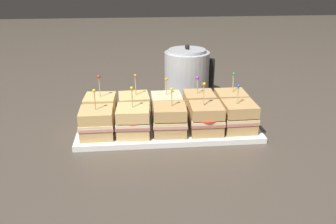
{
  "coord_description": "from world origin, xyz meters",
  "views": [
    {
      "loc": [
        -0.11,
        -1.11,
        0.52
      ],
      "look_at": [
        0.0,
        0.0,
        0.07
      ],
      "focal_mm": 38.0,
      "sensor_mm": 36.0,
      "label": 1
    }
  ],
  "objects_px": {
    "serving_platter": "(168,128)",
    "sandwich_back_right": "(199,106)",
    "sandwich_back_center": "(166,107)",
    "kettle_steel": "(187,75)",
    "sandwich_back_far_right": "(230,105)",
    "sandwich_back_left": "(134,108)",
    "sandwich_back_far_left": "(101,109)",
    "sandwich_front_left": "(133,121)",
    "sandwich_front_center": "(170,120)",
    "sandwich_front_far_right": "(239,117)",
    "sandwich_front_right": "(206,118)",
    "sandwich_front_far_left": "(97,123)"
  },
  "relations": [
    {
      "from": "kettle_steel",
      "to": "sandwich_back_far_left",
      "type": "bearing_deg",
      "value": -143.15
    },
    {
      "from": "sandwich_back_center",
      "to": "kettle_steel",
      "type": "relative_size",
      "value": 0.66
    },
    {
      "from": "serving_platter",
      "to": "sandwich_back_right",
      "type": "bearing_deg",
      "value": 25.58
    },
    {
      "from": "sandwich_back_far_left",
      "to": "kettle_steel",
      "type": "distance_m",
      "value": 0.43
    },
    {
      "from": "sandwich_back_far_right",
      "to": "sandwich_back_left",
      "type": "bearing_deg",
      "value": 179.62
    },
    {
      "from": "sandwich_front_far_right",
      "to": "kettle_steel",
      "type": "distance_m",
      "value": 0.39
    },
    {
      "from": "sandwich_front_far_right",
      "to": "sandwich_back_left",
      "type": "height_order",
      "value": "sandwich_back_left"
    },
    {
      "from": "serving_platter",
      "to": "sandwich_front_right",
      "type": "xyz_separation_m",
      "value": [
        0.12,
        -0.06,
        0.06
      ]
    },
    {
      "from": "serving_platter",
      "to": "sandwich_back_center",
      "type": "height_order",
      "value": "sandwich_back_center"
    },
    {
      "from": "sandwich_front_left",
      "to": "sandwich_back_right",
      "type": "height_order",
      "value": "sandwich_front_left"
    },
    {
      "from": "sandwich_back_far_left",
      "to": "sandwich_back_right",
      "type": "distance_m",
      "value": 0.35
    },
    {
      "from": "sandwich_back_center",
      "to": "sandwich_front_far_right",
      "type": "bearing_deg",
      "value": -26.37
    },
    {
      "from": "sandwich_front_far_left",
      "to": "sandwich_front_right",
      "type": "bearing_deg",
      "value": -0.56
    },
    {
      "from": "sandwich_back_right",
      "to": "sandwich_front_far_right",
      "type": "bearing_deg",
      "value": -44.72
    },
    {
      "from": "sandwich_back_left",
      "to": "sandwich_front_far_right",
      "type": "bearing_deg",
      "value": -18.45
    },
    {
      "from": "sandwich_front_left",
      "to": "sandwich_front_center",
      "type": "relative_size",
      "value": 1.05
    },
    {
      "from": "sandwich_back_left",
      "to": "kettle_steel",
      "type": "distance_m",
      "value": 0.34
    },
    {
      "from": "sandwich_front_center",
      "to": "kettle_steel",
      "type": "height_order",
      "value": "kettle_steel"
    },
    {
      "from": "sandwich_front_far_left",
      "to": "sandwich_front_left",
      "type": "relative_size",
      "value": 0.97
    },
    {
      "from": "sandwich_back_left",
      "to": "sandwich_back_far_right",
      "type": "relative_size",
      "value": 1.02
    },
    {
      "from": "sandwich_front_right",
      "to": "sandwich_back_right",
      "type": "height_order",
      "value": "sandwich_front_right"
    },
    {
      "from": "serving_platter",
      "to": "sandwich_back_right",
      "type": "height_order",
      "value": "sandwich_back_right"
    },
    {
      "from": "sandwich_front_left",
      "to": "sandwich_back_center",
      "type": "xyz_separation_m",
      "value": [
        0.12,
        0.12,
        -0.0
      ]
    },
    {
      "from": "sandwich_back_left",
      "to": "sandwich_back_far_left",
      "type": "bearing_deg",
      "value": -179.49
    },
    {
      "from": "sandwich_front_far_left",
      "to": "sandwich_front_left",
      "type": "xyz_separation_m",
      "value": [
        0.12,
        -0.0,
        0.0
      ]
    },
    {
      "from": "serving_platter",
      "to": "sandwich_back_far_left",
      "type": "bearing_deg",
      "value": 166.21
    },
    {
      "from": "sandwich_front_far_left",
      "to": "sandwich_back_center",
      "type": "height_order",
      "value": "sandwich_front_far_left"
    },
    {
      "from": "sandwich_back_far_left",
      "to": "sandwich_back_far_right",
      "type": "distance_m",
      "value": 0.46
    },
    {
      "from": "sandwich_front_right",
      "to": "sandwich_front_far_right",
      "type": "distance_m",
      "value": 0.11
    },
    {
      "from": "sandwich_front_left",
      "to": "sandwich_front_far_right",
      "type": "bearing_deg",
      "value": 0.61
    },
    {
      "from": "sandwich_front_left",
      "to": "kettle_steel",
      "type": "height_order",
      "value": "kettle_steel"
    },
    {
      "from": "sandwich_front_left",
      "to": "serving_platter",
      "type": "bearing_deg",
      "value": 27.36
    },
    {
      "from": "sandwich_front_far_right",
      "to": "sandwich_back_right",
      "type": "bearing_deg",
      "value": 135.28
    },
    {
      "from": "sandwich_front_center",
      "to": "sandwich_front_right",
      "type": "relative_size",
      "value": 0.91
    },
    {
      "from": "sandwich_front_far_left",
      "to": "sandwich_back_center",
      "type": "xyz_separation_m",
      "value": [
        0.23,
        0.12,
        -0.0
      ]
    },
    {
      "from": "sandwich_back_far_right",
      "to": "sandwich_front_far_left",
      "type": "bearing_deg",
      "value": -166.28
    },
    {
      "from": "serving_platter",
      "to": "sandwich_front_center",
      "type": "relative_size",
      "value": 3.92
    },
    {
      "from": "sandwich_back_far_left",
      "to": "sandwich_back_center",
      "type": "xyz_separation_m",
      "value": [
        0.23,
        0.0,
        -0.0
      ]
    },
    {
      "from": "sandwich_back_far_left",
      "to": "sandwich_back_left",
      "type": "xyz_separation_m",
      "value": [
        0.12,
        0.0,
        -0.0
      ]
    },
    {
      "from": "sandwich_front_left",
      "to": "kettle_steel",
      "type": "bearing_deg",
      "value": 58.64
    },
    {
      "from": "sandwich_front_center",
      "to": "sandwich_back_far_right",
      "type": "relative_size",
      "value": 0.94
    },
    {
      "from": "sandwich_front_center",
      "to": "sandwich_back_far_right",
      "type": "distance_m",
      "value": 0.26
    },
    {
      "from": "sandwich_front_far_left",
      "to": "sandwich_back_left",
      "type": "xyz_separation_m",
      "value": [
        0.12,
        0.12,
        0.0
      ]
    },
    {
      "from": "sandwich_back_left",
      "to": "kettle_steel",
      "type": "height_order",
      "value": "kettle_steel"
    },
    {
      "from": "sandwich_front_far_left",
      "to": "sandwich_front_right",
      "type": "relative_size",
      "value": 0.93
    },
    {
      "from": "sandwich_front_left",
      "to": "sandwich_front_center",
      "type": "distance_m",
      "value": 0.12
    },
    {
      "from": "sandwich_front_right",
      "to": "sandwich_back_far_left",
      "type": "bearing_deg",
      "value": 161.3
    },
    {
      "from": "kettle_steel",
      "to": "sandwich_front_right",
      "type": "bearing_deg",
      "value": -88.57
    },
    {
      "from": "sandwich_front_center",
      "to": "sandwich_back_left",
      "type": "xyz_separation_m",
      "value": [
        -0.11,
        0.12,
        0.0
      ]
    },
    {
      "from": "sandwich_front_left",
      "to": "sandwich_back_far_right",
      "type": "distance_m",
      "value": 0.37
    }
  ]
}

